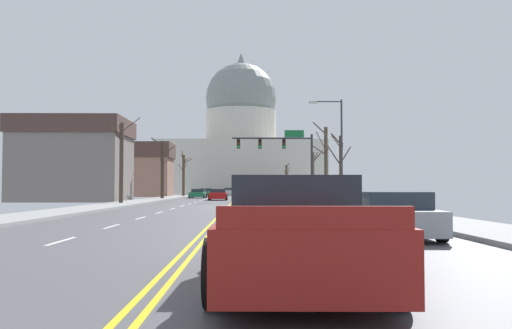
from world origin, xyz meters
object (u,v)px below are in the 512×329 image
sedan_near_01 (299,197)px  sedan_oncoming_02 (206,192)px  sedan_near_02 (255,200)px  bicycle_parked (363,202)px  sedan_near_04 (344,208)px  pickup_truck_near_06 (295,232)px  pedestrian_00 (349,192)px  sedan_oncoming_03 (229,192)px  sedan_oncoming_00 (218,195)px  pedestrian_01 (350,192)px  signal_gantry (283,149)px  sedan_near_00 (293,196)px  sedan_near_03 (255,202)px  street_lamp_right (337,142)px  sedan_near_05 (392,216)px  sedan_oncoming_01 (198,194)px

sedan_near_01 → sedan_oncoming_02: bearing=104.1°
sedan_near_02 → bicycle_parked: 6.85m
sedan_near_04 → pickup_truck_near_06: (-3.22, -13.92, 0.17)m
sedan_near_02 → pedestrian_00: (6.26, 1.13, 0.48)m
sedan_near_02 → sedan_oncoming_03: 56.81m
sedan_oncoming_00 → bicycle_parked: 27.48m
pedestrian_01 → signal_gantry: bearing=99.3°
sedan_near_02 → sedan_oncoming_00: bearing=98.7°
signal_gantry → sedan_near_00: (0.60, -3.79, -4.46)m
pickup_truck_near_06 → sedan_oncoming_02: 75.69m
signal_gantry → sedan_oncoming_03: size_ratio=1.71×
sedan_oncoming_03 → bicycle_parked: size_ratio=2.61×
sedan_near_02 → sedan_oncoming_03: (-3.48, 56.71, 0.04)m
sedan_near_03 → sedan_oncoming_02: bearing=96.8°
sedan_oncoming_02 → pedestrian_01: size_ratio=2.54×
signal_gantry → sedan_near_03: signal_gantry is taller
signal_gantry → sedan_near_04: 31.31m
sedan_near_00 → sedan_near_02: 14.81m
sedan_near_00 → bicycle_parked: 16.92m
signal_gantry → street_lamp_right: 13.64m
street_lamp_right → sedan_near_01: bearing=134.1°
sedan_oncoming_02 → pedestrian_00: size_ratio=2.64×
signal_gantry → sedan_oncoming_02: 32.31m
sedan_near_00 → pedestrian_01: pedestrian_01 is taller
pedestrian_01 → bicycle_parked: pedestrian_01 is taller
sedan_near_03 → pickup_truck_near_06: (0.30, -20.31, 0.12)m
sedan_near_05 → bicycle_parked: 17.94m
sedan_oncoming_01 → bicycle_parked: (13.15, -37.09, -0.07)m
sedan_oncoming_02 → pedestrian_01: pedestrian_01 is taller
sedan_near_02 → pickup_truck_near_06: (0.21, -26.76, 0.14)m
sedan_oncoming_03 → pedestrian_01: bearing=-80.5°
street_lamp_right → sedan_near_02: size_ratio=1.75×
street_lamp_right → pedestrian_00: size_ratio=4.69×
sedan_near_04 → sedan_oncoming_00: bearing=100.9°
pickup_truck_near_06 → pedestrian_01: pedestrian_01 is taller
sedan_oncoming_02 → sedan_oncoming_01: bearing=-90.0°
signal_gantry → sedan_oncoming_00: size_ratio=1.72×
sedan_near_00 → bicycle_parked: (2.81, -16.68, -0.11)m
sedan_near_01 → sedan_oncoming_01: (-10.30, 27.29, -0.04)m
sedan_oncoming_01 → sedan_near_01: bearing=-69.3°
street_lamp_right → sedan_near_04: bearing=-98.7°
sedan_oncoming_03 → sedan_near_00: bearing=-80.5°
sedan_oncoming_00 → signal_gantry: bearing=-37.8°
sedan_oncoming_00 → sedan_near_05: bearing=-80.8°
sedan_near_04 → pedestrian_01: bearing=78.0°
signal_gantry → pickup_truck_near_06: size_ratio=1.38×
sedan_near_01 → sedan_near_03: size_ratio=1.02×
sedan_near_05 → sedan_oncoming_02: sedan_near_05 is taller
sedan_near_00 → sedan_oncoming_03: (-7.12, 42.36, 0.01)m
signal_gantry → sedan_near_02: (-3.04, -18.15, -4.49)m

